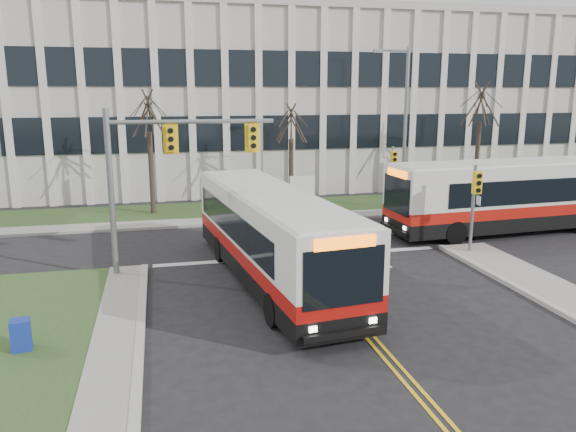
% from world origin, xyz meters
% --- Properties ---
extents(ground, '(120.00, 120.00, 0.00)m').
position_xyz_m(ground, '(0.00, 0.00, 0.00)').
color(ground, black).
rests_on(ground, ground).
extents(sidewalk_cross, '(44.00, 1.60, 0.14)m').
position_xyz_m(sidewalk_cross, '(5.00, 15.20, 0.07)').
color(sidewalk_cross, '#9E9B93').
rests_on(sidewalk_cross, ground).
extents(building_lawn, '(44.00, 5.00, 0.12)m').
position_xyz_m(building_lawn, '(5.00, 18.00, 0.06)').
color(building_lawn, '#324E21').
rests_on(building_lawn, ground).
extents(office_building, '(40.00, 16.00, 12.00)m').
position_xyz_m(office_building, '(5.00, 30.00, 6.00)').
color(office_building, beige).
rests_on(office_building, ground).
extents(mast_arm_signal, '(6.11, 0.38, 6.20)m').
position_xyz_m(mast_arm_signal, '(-5.62, 7.16, 4.26)').
color(mast_arm_signal, slate).
rests_on(mast_arm_signal, ground).
extents(signal_pole_near, '(0.34, 0.39, 3.80)m').
position_xyz_m(signal_pole_near, '(7.20, 6.90, 2.50)').
color(signal_pole_near, slate).
rests_on(signal_pole_near, ground).
extents(signal_pole_far, '(0.34, 0.39, 3.80)m').
position_xyz_m(signal_pole_far, '(7.20, 15.40, 2.50)').
color(signal_pole_far, slate).
rests_on(signal_pole_far, ground).
extents(streetlight, '(2.15, 0.25, 9.20)m').
position_xyz_m(streetlight, '(8.03, 16.20, 5.19)').
color(streetlight, slate).
rests_on(streetlight, ground).
extents(directory_sign, '(1.50, 0.12, 2.00)m').
position_xyz_m(directory_sign, '(2.50, 17.50, 1.17)').
color(directory_sign, slate).
rests_on(directory_sign, ground).
extents(tree_left, '(1.80, 1.80, 7.70)m').
position_xyz_m(tree_left, '(-6.00, 18.00, 5.51)').
color(tree_left, '#42352B').
rests_on(tree_left, ground).
extents(tree_mid, '(1.80, 1.80, 6.82)m').
position_xyz_m(tree_mid, '(2.00, 18.20, 4.88)').
color(tree_mid, '#42352B').
rests_on(tree_mid, ground).
extents(tree_right, '(1.80, 1.80, 8.25)m').
position_xyz_m(tree_right, '(14.00, 18.00, 5.91)').
color(tree_right, '#42352B').
rests_on(tree_right, ground).
extents(bus_main, '(4.04, 12.41, 3.25)m').
position_xyz_m(bus_main, '(-1.75, 5.38, 1.62)').
color(bus_main, silver).
rests_on(bus_main, ground).
extents(bus_cross, '(13.00, 3.64, 3.42)m').
position_xyz_m(bus_cross, '(11.33, 10.06, 1.71)').
color(bus_cross, silver).
rests_on(bus_cross, ground).
extents(newspaper_box_blue, '(0.57, 0.53, 0.95)m').
position_xyz_m(newspaper_box_blue, '(-9.30, 1.15, 0.47)').
color(newspaper_box_blue, navy).
rests_on(newspaper_box_blue, ground).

